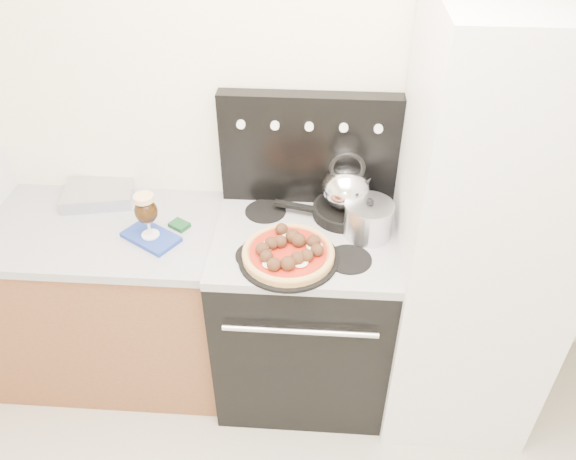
# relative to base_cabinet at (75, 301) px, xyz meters

# --- Properties ---
(room_shell) EXTENTS (3.52, 3.01, 2.52)m
(room_shell) POSITION_rel_base_cabinet_xyz_m (1.02, -0.91, 0.82)
(room_shell) COLOR #B8B1A5
(room_shell) RESTS_ON ground
(base_cabinet) EXTENTS (1.45, 0.60, 0.86)m
(base_cabinet) POSITION_rel_base_cabinet_xyz_m (0.00, 0.00, 0.00)
(base_cabinet) COLOR brown
(base_cabinet) RESTS_ON ground
(countertop) EXTENTS (1.48, 0.63, 0.04)m
(countertop) POSITION_rel_base_cabinet_xyz_m (0.00, 0.00, 0.45)
(countertop) COLOR #A4A5B0
(countertop) RESTS_ON base_cabinet
(stove_body) EXTENTS (0.76, 0.65, 0.88)m
(stove_body) POSITION_rel_base_cabinet_xyz_m (1.10, -0.02, 0.01)
(stove_body) COLOR black
(stove_body) RESTS_ON ground
(cooktop) EXTENTS (0.76, 0.65, 0.04)m
(cooktop) POSITION_rel_base_cabinet_xyz_m (1.10, -0.02, 0.47)
(cooktop) COLOR #ADADB2
(cooktop) RESTS_ON stove_body
(backguard) EXTENTS (0.76, 0.08, 0.50)m
(backguard) POSITION_rel_base_cabinet_xyz_m (1.10, 0.25, 0.74)
(backguard) COLOR black
(backguard) RESTS_ON cooktop
(fridge) EXTENTS (0.64, 0.68, 1.90)m
(fridge) POSITION_rel_base_cabinet_xyz_m (1.80, -0.05, 0.52)
(fridge) COLOR silver
(fridge) RESTS_ON ground
(foil_sheet) EXTENTS (0.34, 0.28, 0.06)m
(foil_sheet) POSITION_rel_base_cabinet_xyz_m (0.16, 0.20, 0.50)
(foil_sheet) COLOR silver
(foil_sheet) RESTS_ON countertop
(oven_mitt) EXTENTS (0.27, 0.24, 0.02)m
(oven_mitt) POSITION_rel_base_cabinet_xyz_m (0.47, -0.07, 0.48)
(oven_mitt) COLOR navy
(oven_mitt) RESTS_ON countertop
(beer_glass) EXTENTS (0.12, 0.12, 0.20)m
(beer_glass) POSITION_rel_base_cabinet_xyz_m (0.47, -0.07, 0.59)
(beer_glass) COLOR black
(beer_glass) RESTS_ON oven_mitt
(pizza_pan) EXTENTS (0.43, 0.43, 0.01)m
(pizza_pan) POSITION_rel_base_cabinet_xyz_m (1.05, -0.19, 0.50)
(pizza_pan) COLOR black
(pizza_pan) RESTS_ON cooktop
(pizza) EXTENTS (0.41, 0.41, 0.05)m
(pizza) POSITION_rel_base_cabinet_xyz_m (1.05, -0.19, 0.53)
(pizza) COLOR gold
(pizza) RESTS_ON pizza_pan
(skillet) EXTENTS (0.33, 0.33, 0.05)m
(skillet) POSITION_rel_base_cabinet_xyz_m (1.27, 0.12, 0.51)
(skillet) COLOR black
(skillet) RESTS_ON cooktop
(tea_kettle) EXTENTS (0.24, 0.24, 0.22)m
(tea_kettle) POSITION_rel_base_cabinet_xyz_m (1.27, 0.12, 0.65)
(tea_kettle) COLOR #B1B3C7
(tea_kettle) RESTS_ON skillet
(stock_pot) EXTENTS (0.22, 0.22, 0.14)m
(stock_pot) POSITION_rel_base_cabinet_xyz_m (1.36, -0.00, 0.56)
(stock_pot) COLOR silver
(stock_pot) RESTS_ON cooktop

